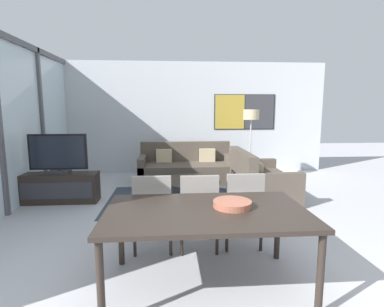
{
  "coord_description": "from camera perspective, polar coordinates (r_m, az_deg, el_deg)",
  "views": [
    {
      "loc": [
        -0.46,
        -1.63,
        1.64
      ],
      "look_at": [
        -0.13,
        2.94,
        0.95
      ],
      "focal_mm": 28.0,
      "sensor_mm": 36.0,
      "label": 1
    }
  ],
  "objects": [
    {
      "name": "sofa_side",
      "position": [
        5.74,
        12.49,
        -5.37
      ],
      "size": [
        0.95,
        1.51,
        0.87
      ],
      "rotation": [
        0.0,
        0.0,
        1.57
      ],
      "color": "#51473D",
      "rests_on": "ground_plane"
    },
    {
      "name": "coffee_table",
      "position": [
        5.43,
        -0.32,
        -5.95
      ],
      "size": [
        1.08,
        1.08,
        0.37
      ],
      "color": "black",
      "rests_on": "ground_plane"
    },
    {
      "name": "area_rug",
      "position": [
        5.5,
        -0.32,
        -8.73
      ],
      "size": [
        2.96,
        1.91,
        0.01
      ],
      "color": "#333D4C",
      "rests_on": "ground_plane"
    },
    {
      "name": "sofa_main",
      "position": [
        6.82,
        -1.14,
        -2.95
      ],
      "size": [
        2.09,
        0.95,
        0.87
      ],
      "color": "#51473D",
      "rests_on": "ground_plane"
    },
    {
      "name": "wall_back",
      "position": [
        7.71,
        -0.34,
        6.84
      ],
      "size": [
        7.07,
        0.09,
        2.8
      ],
      "color": "silver",
      "rests_on": "ground_plane"
    },
    {
      "name": "dining_chair_left",
      "position": [
        3.5,
        -7.48,
        -10.25
      ],
      "size": [
        0.46,
        0.46,
        0.92
      ],
      "color": "gray",
      "rests_on": "ground_plane"
    },
    {
      "name": "dining_table",
      "position": [
        2.75,
        2.73,
        -11.87
      ],
      "size": [
        1.81,
        1.06,
        0.74
      ],
      "color": "black",
      "rests_on": "ground_plane"
    },
    {
      "name": "floor_lamp",
      "position": [
        6.73,
        11.19,
        6.18
      ],
      "size": [
        0.34,
        0.34,
        1.62
      ],
      "color": "#2D2D33",
      "rests_on": "ground_plane"
    },
    {
      "name": "tv_console",
      "position": [
        5.78,
        -23.78,
        -5.99
      ],
      "size": [
        1.3,
        0.4,
        0.52
      ],
      "color": "black",
      "rests_on": "ground_plane"
    },
    {
      "name": "television",
      "position": [
        5.67,
        -24.14,
        -0.14
      ],
      "size": [
        0.98,
        0.2,
        0.69
      ],
      "color": "#2D2D33",
      "rests_on": "tv_console"
    },
    {
      "name": "dining_chair_centre",
      "position": [
        3.49,
        1.25,
        -10.23
      ],
      "size": [
        0.46,
        0.46,
        0.92
      ],
      "color": "gray",
      "rests_on": "ground_plane"
    },
    {
      "name": "fruit_bowl",
      "position": [
        2.81,
        7.7,
        -9.41
      ],
      "size": [
        0.35,
        0.35,
        0.06
      ],
      "color": "#995642",
      "rests_on": "dining_table"
    },
    {
      "name": "dining_chair_right",
      "position": [
        3.62,
        9.57,
        -9.65
      ],
      "size": [
        0.46,
        0.46,
        0.92
      ],
      "color": "gray",
      "rests_on": "ground_plane"
    }
  ]
}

